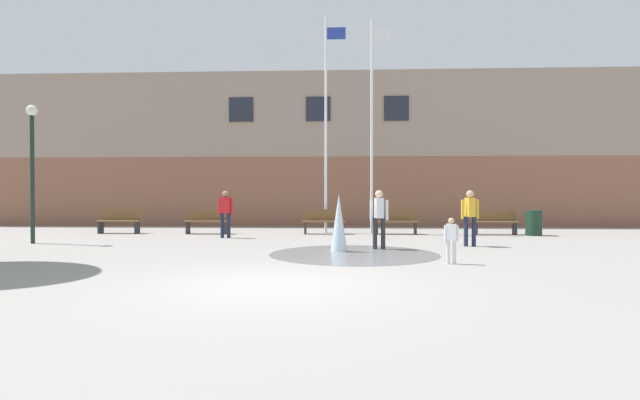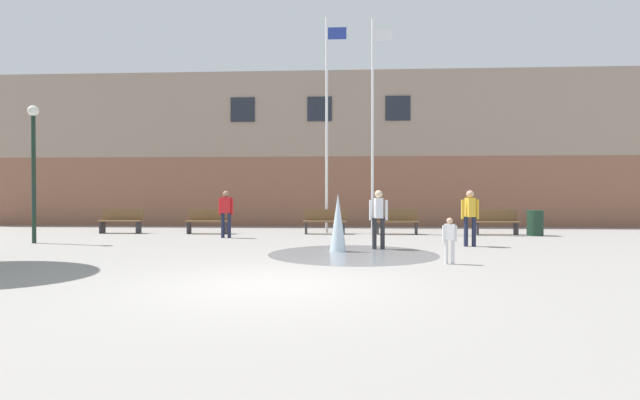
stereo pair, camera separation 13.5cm
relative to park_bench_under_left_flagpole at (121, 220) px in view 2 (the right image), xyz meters
name	(u,v)px [view 2 (the right image)]	position (x,y,z in m)	size (l,w,h in m)	color
ground_plane	(270,285)	(7.27, -10.23, -0.48)	(100.00, 100.00, 0.00)	gray
library_building	(323,154)	(7.27, 7.12, 3.04)	(36.00, 6.05, 7.05)	brown
splash_fountain	(343,233)	(8.42, -5.65, 0.03)	(4.20, 4.20, 1.50)	gray
park_bench_under_left_flagpole	(121,220)	(0.00, 0.00, 0.00)	(1.60, 0.44, 0.91)	#28282D
park_bench_center	(208,221)	(3.34, -0.04, 0.00)	(1.60, 0.44, 0.91)	#28282D
park_bench_under_right_flagpole	(325,221)	(7.70, 0.11, 0.00)	(1.60, 0.44, 0.91)	#28282D
park_bench_near_trashcan	(397,221)	(10.35, 0.13, 0.00)	(1.60, 0.44, 0.91)	#28282D
park_bench_far_right	(496,221)	(13.93, 0.12, 0.00)	(1.60, 0.44, 0.91)	#28282D
teen_by_trashcan	(378,215)	(9.37, -4.87, 0.45)	(0.50, 0.36, 1.59)	#28282D
adult_near_bench	(226,210)	(4.44, -1.72, 0.45)	(0.50, 0.21, 1.59)	#1E233D
child_with_pink_shirt	(450,237)	(10.71, -7.62, 0.10)	(0.31, 0.19, 0.99)	silver
adult_watching	(470,214)	(12.00, -4.02, 0.45)	(0.50, 0.36, 1.59)	#1E233D
flagpole_left	(327,119)	(7.77, 0.62, 3.87)	(0.80, 0.10, 8.19)	silver
flagpole_right	(373,120)	(9.51, 0.62, 3.81)	(0.80, 0.10, 8.09)	silver
lamp_post_left_lane	(34,154)	(-0.91, -3.82, 2.21)	(0.32, 0.32, 4.15)	#192D23
trash_can	(535,223)	(15.20, -0.23, -0.03)	(0.56, 0.56, 0.90)	#193323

